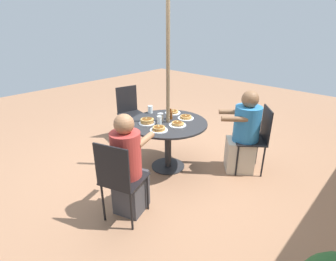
# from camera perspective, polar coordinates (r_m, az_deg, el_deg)

# --- Properties ---
(ground_plane) EXTENTS (12.00, 12.00, 0.00)m
(ground_plane) POSITION_cam_1_polar(r_m,az_deg,el_deg) (3.96, 0.00, -7.80)
(ground_plane) COLOR #9E7051
(patio_table) EXTENTS (1.10, 1.10, 0.71)m
(patio_table) POSITION_cam_1_polar(r_m,az_deg,el_deg) (3.69, 0.00, 0.02)
(patio_table) COLOR #28282B
(patio_table) RESTS_ON ground
(umbrella_pole) EXTENTS (0.05, 0.05, 2.30)m
(umbrella_pole) POSITION_cam_1_polar(r_m,az_deg,el_deg) (3.51, 0.00, 8.56)
(umbrella_pole) COLOR #846B4C
(umbrella_pole) RESTS_ON ground
(patio_chair_north) EXTENTS (0.50, 0.50, 0.95)m
(patio_chair_north) POSITION_cam_1_polar(r_m,az_deg,el_deg) (4.71, -8.27, 4.47)
(patio_chair_north) COLOR black
(patio_chair_north) RESTS_ON ground
(patio_chair_east) EXTENTS (0.52, 0.52, 0.95)m
(patio_chair_east) POSITION_cam_1_polar(r_m,az_deg,el_deg) (2.76, -10.51, -9.93)
(patio_chair_east) COLOR black
(patio_chair_east) RESTS_ON ground
(diner_east) EXTENTS (0.54, 0.45, 1.18)m
(diner_east) POSITION_cam_1_polar(r_m,az_deg,el_deg) (2.88, -8.60, -8.23)
(diner_east) COLOR #3D3D42
(diner_east) RESTS_ON ground
(patio_chair_south) EXTENTS (0.58, 0.58, 0.95)m
(patio_chair_south) POSITION_cam_1_polar(r_m,az_deg,el_deg) (3.82, 18.69, -1.05)
(patio_chair_south) COLOR black
(patio_chair_south) RESTS_ON ground
(diner_south) EXTENTS (0.59, 0.61, 1.18)m
(diner_south) POSITION_cam_1_polar(r_m,az_deg,el_deg) (3.79, 16.12, -1.07)
(diner_south) COLOR beige
(diner_south) RESTS_ON ground
(pancake_plate_a) EXTENTS (0.23, 0.23, 0.06)m
(pancake_plate_a) POSITION_cam_1_polar(r_m,az_deg,el_deg) (3.35, -2.00, 0.34)
(pancake_plate_a) COLOR white
(pancake_plate_a) RESTS_ON patio_table
(pancake_plate_b) EXTENTS (0.23, 0.23, 0.05)m
(pancake_plate_b) POSITION_cam_1_polar(r_m,az_deg,el_deg) (3.98, 1.07, 4.02)
(pancake_plate_b) COLOR white
(pancake_plate_b) RESTS_ON patio_table
(pancake_plate_c) EXTENTS (0.23, 0.23, 0.06)m
(pancake_plate_c) POSITION_cam_1_polar(r_m,az_deg,el_deg) (3.77, 3.89, 2.87)
(pancake_plate_c) COLOR white
(pancake_plate_c) RESTS_ON patio_table
(pancake_plate_d) EXTENTS (0.23, 0.23, 0.06)m
(pancake_plate_d) POSITION_cam_1_polar(r_m,az_deg,el_deg) (3.52, 2.08, 1.41)
(pancake_plate_d) COLOR white
(pancake_plate_d) RESTS_ON patio_table
(pancake_plate_e) EXTENTS (0.23, 0.23, 0.08)m
(pancake_plate_e) POSITION_cam_1_polar(r_m,az_deg,el_deg) (3.59, -4.58, 2.02)
(pancake_plate_e) COLOR white
(pancake_plate_e) RESTS_ON patio_table
(syrup_bottle) EXTENTS (0.09, 0.07, 0.15)m
(syrup_bottle) POSITION_cam_1_polar(r_m,az_deg,el_deg) (3.73, 0.48, 3.40)
(syrup_bottle) COLOR #602D0F
(syrup_bottle) RESTS_ON patio_table
(coffee_cup) EXTENTS (0.08, 0.08, 0.11)m
(coffee_cup) POSITION_cam_1_polar(r_m,az_deg,el_deg) (3.65, -1.67, 2.87)
(coffee_cup) COLOR beige
(coffee_cup) RESTS_ON patio_table
(drinking_glass_a) EXTENTS (0.07, 0.07, 0.11)m
(drinking_glass_a) POSITION_cam_1_polar(r_m,az_deg,el_deg) (4.00, -3.88, 4.62)
(drinking_glass_a) COLOR silver
(drinking_glass_a) RESTS_ON patio_table
(drinking_glass_b) EXTENTS (0.06, 0.06, 0.11)m
(drinking_glass_b) POSITION_cam_1_polar(r_m,az_deg,el_deg) (3.55, -1.92, 2.27)
(drinking_glass_b) COLOR silver
(drinking_glass_b) RESTS_ON patio_table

